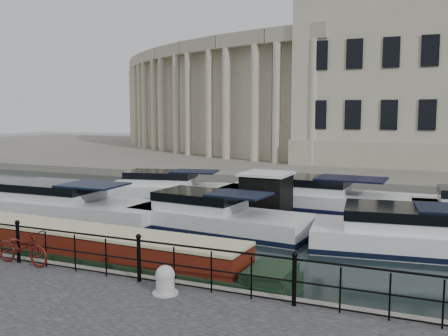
# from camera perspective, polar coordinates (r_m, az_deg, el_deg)

# --- Properties ---
(ground_plane) EXTENTS (160.00, 160.00, 0.00)m
(ground_plane) POSITION_cam_1_polar(r_m,az_deg,el_deg) (15.06, -4.86, -12.14)
(ground_plane) COLOR black
(ground_plane) RESTS_ON ground
(far_bank) EXTENTS (120.00, 42.00, 0.55)m
(far_bank) POSITION_cam_1_polar(r_m,az_deg,el_deg) (52.21, 15.70, 1.28)
(far_bank) COLOR #6B665B
(far_bank) RESTS_ON ground_plane
(railing) EXTENTS (24.14, 0.14, 1.22)m
(railing) POSITION_cam_1_polar(r_m,az_deg,el_deg) (12.85, -9.71, -9.89)
(railing) COLOR black
(railing) RESTS_ON near_quay
(civic_building) EXTENTS (53.55, 31.84, 16.85)m
(civic_building) POSITION_cam_1_polar(r_m,az_deg,el_deg) (47.96, 14.07, 8.98)
(civic_building) COLOR #ADA38C
(civic_building) RESTS_ON far_bank
(bicycle) EXTENTS (1.86, 0.71, 0.97)m
(bicycle) POSITION_cam_1_polar(r_m,az_deg,el_deg) (15.12, -22.04, -8.43)
(bicycle) COLOR #4F120E
(bicycle) RESTS_ON near_quay
(mooring_bollard) EXTENTS (0.61, 0.61, 0.68)m
(mooring_bollard) POSITION_cam_1_polar(r_m,az_deg,el_deg) (12.02, -6.74, -12.65)
(mooring_bollard) COLOR #B3B3AF
(mooring_bollard) RESTS_ON near_quay
(narrowboat) EXTENTS (13.72, 2.32, 1.51)m
(narrowboat) POSITION_cam_1_polar(r_m,az_deg,el_deg) (16.41, -15.77, -9.45)
(narrowboat) COLOR black
(narrowboat) RESTS_ON ground_plane
(harbour_hut) EXTENTS (2.92, 2.46, 2.18)m
(harbour_hut) POSITION_cam_1_polar(r_m,az_deg,el_deg) (22.35, 4.87, -3.45)
(harbour_hut) COLOR #6B665B
(harbour_hut) RESTS_ON ground_plane
(cabin_cruisers) EXTENTS (25.92, 10.15, 1.99)m
(cabin_cruisers) POSITION_cam_1_polar(r_m,az_deg,el_deg) (22.70, 4.46, -4.79)
(cabin_cruisers) COLOR silver
(cabin_cruisers) RESTS_ON ground_plane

